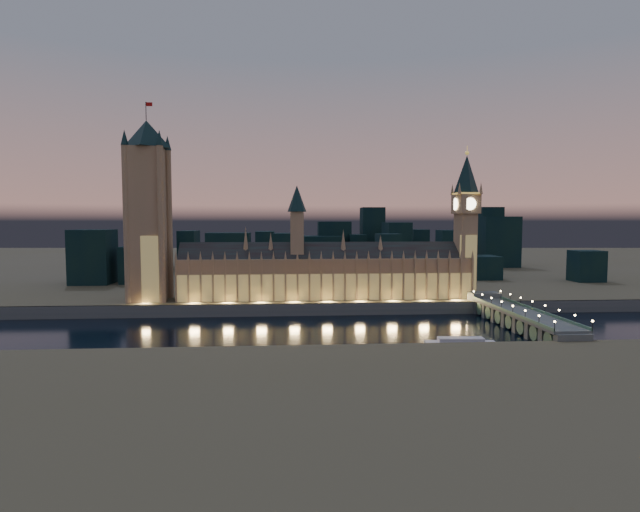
{
  "coord_description": "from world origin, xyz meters",
  "views": [
    {
      "loc": [
        -17.93,
        -280.5,
        61.52
      ],
      "look_at": [
        5.0,
        55.0,
        38.0
      ],
      "focal_mm": 28.0,
      "sensor_mm": 36.0,
      "label": 1
    }
  ],
  "objects": [
    {
      "name": "river_boat",
      "position": [
        67.48,
        -44.77,
        1.56
      ],
      "size": [
        42.4,
        12.86,
        4.5
      ],
      "color": "#425054",
      "rests_on": "ground"
    },
    {
      "name": "palace_of_westminster",
      "position": [
        8.73,
        61.75,
        26.37
      ],
      "size": [
        202.0,
        21.72,
        78.0
      ],
      "color": "#8E7958",
      "rests_on": "north_bank"
    },
    {
      "name": "embankment_wall",
      "position": [
        0.0,
        41.0,
        4.0
      ],
      "size": [
        2000.0,
        2.5,
        8.0
      ],
      "primitive_type": "cube",
      "color": "#425054",
      "rests_on": "ground"
    },
    {
      "name": "ground_plane",
      "position": [
        0.0,
        0.0,
        0.0
      ],
      "size": [
        2000.0,
        2000.0,
        0.0
      ],
      "primitive_type": "plane",
      "color": "black",
      "rests_on": "ground"
    },
    {
      "name": "victoria_tower",
      "position": [
        -110.0,
        61.93,
        73.81
      ],
      "size": [
        31.68,
        31.68,
        132.2
      ],
      "color": "#8E7958",
      "rests_on": "north_bank"
    },
    {
      "name": "westminster_bridge",
      "position": [
        115.57,
        -3.44,
        5.98
      ],
      "size": [
        19.33,
        113.0,
        15.9
      ],
      "color": "#425054",
      "rests_on": "ground"
    },
    {
      "name": "city_backdrop",
      "position": [
        36.29,
        247.87,
        31.45
      ],
      "size": [
        460.61,
        215.63,
        87.16
      ],
      "color": "black",
      "rests_on": "north_bank"
    },
    {
      "name": "north_bank",
      "position": [
        0.0,
        520.0,
        4.0
      ],
      "size": [
        2000.0,
        960.0,
        8.0
      ],
      "primitive_type": "cube",
      "color": "#4D482F",
      "rests_on": "ground"
    },
    {
      "name": "elizabeth_tower",
      "position": [
        108.0,
        61.92,
        66.93
      ],
      "size": [
        18.0,
        18.0,
        105.81
      ],
      "color": "#8E7958",
      "rests_on": "north_bank"
    }
  ]
}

